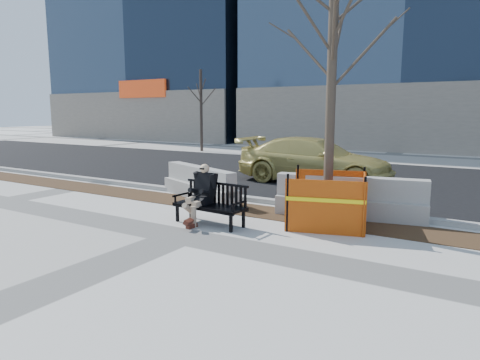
% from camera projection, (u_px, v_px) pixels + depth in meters
% --- Properties ---
extents(ground, '(120.00, 120.00, 0.00)m').
position_uv_depth(ground, '(181.00, 236.00, 8.34)').
color(ground, beige).
rests_on(ground, ground).
extents(mulch_strip, '(40.00, 1.20, 0.02)m').
position_uv_depth(mulch_strip, '(248.00, 210.00, 10.53)').
color(mulch_strip, '#47301C').
rests_on(mulch_strip, ground).
extents(asphalt_street, '(60.00, 10.40, 0.01)m').
position_uv_depth(asphalt_street, '(333.00, 177.00, 15.76)').
color(asphalt_street, black).
rests_on(asphalt_street, ground).
extents(curb, '(60.00, 0.25, 0.12)m').
position_uv_depth(curb, '(266.00, 201.00, 11.32)').
color(curb, '#9E9B93').
rests_on(curb, ground).
extents(bench, '(1.73, 0.73, 0.90)m').
position_uv_depth(bench, '(210.00, 224.00, 9.19)').
color(bench, black).
rests_on(bench, ground).
extents(seated_man, '(0.61, 0.95, 1.28)m').
position_uv_depth(seated_man, '(203.00, 222.00, 9.36)').
color(seated_man, black).
rests_on(seated_man, ground).
extents(tree_fence, '(2.92, 2.92, 5.91)m').
position_uv_depth(tree_fence, '(327.00, 225.00, 9.16)').
color(tree_fence, orange).
rests_on(tree_fence, ground).
extents(sedan, '(5.34, 2.34, 1.53)m').
position_uv_depth(sedan, '(314.00, 182.00, 14.62)').
color(sedan, tan).
rests_on(sedan, ground).
extents(jersey_barrier_left, '(3.12, 1.79, 0.90)m').
position_uv_depth(jersey_barrier_left, '(200.00, 198.00, 11.98)').
color(jersey_barrier_left, '#A09D96').
rests_on(jersey_barrier_left, ground).
extents(jersey_barrier_right, '(3.41, 1.28, 0.96)m').
position_uv_depth(jersey_barrier_right, '(349.00, 217.00, 9.82)').
color(jersey_barrier_right, '#A3A098').
rests_on(jersey_barrier_right, ground).
extents(far_tree_left, '(1.98, 1.98, 5.25)m').
position_uv_depth(far_tree_left, '(202.00, 151.00, 26.17)').
color(far_tree_left, '#42342A').
rests_on(far_tree_left, ground).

